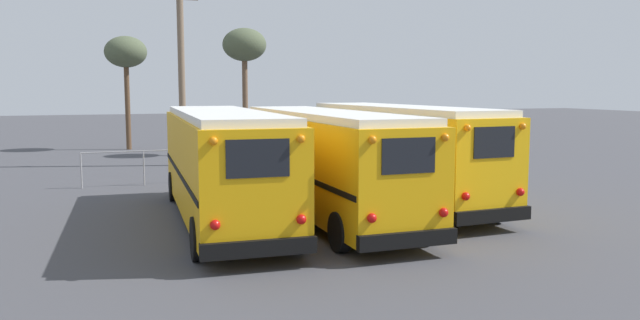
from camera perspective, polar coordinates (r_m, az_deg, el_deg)
The scene contains 8 objects.
ground_plane at distance 19.36m, azimuth 0.41°, elevation -5.12°, with size 160.00×160.00×0.00m, color #424247.
school_bus_0 at distance 18.38m, azimuth -8.91°, elevation -0.20°, with size 3.08×10.77×3.28m.
school_bus_1 at distance 19.00m, azimuth 0.51°, elevation 0.03°, with size 2.60×10.92×3.24m.
school_bus_2 at distance 21.32m, azimuth 7.27°, elevation 0.85°, with size 2.79×10.33×3.33m.
utility_pole at distance 32.31m, azimuth -12.55°, elevation 8.10°, with size 1.80×0.33×9.49m.
bare_tree_0 at distance 41.74m, azimuth -17.34°, elevation 9.24°, with size 2.63×2.63×7.18m.
bare_tree_1 at distance 36.79m, azimuth -6.92°, elevation 10.18°, with size 2.53×2.53×7.36m.
fence_line at distance 26.97m, azimuth -5.73°, elevation 0.28°, with size 14.30×0.06×1.42m.
Camera 1 is at (-6.65, -17.75, 3.94)m, focal length 35.00 mm.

